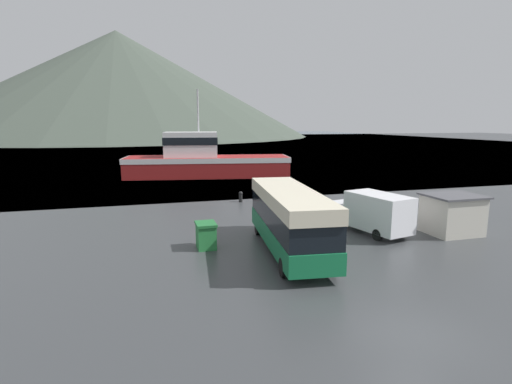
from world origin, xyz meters
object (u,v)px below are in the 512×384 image
object	(u,v)px
delivery_van	(372,212)
storage_bin	(206,235)
fishing_boat	(204,160)
tour_bus	(289,217)
dock_kiosk	(452,214)

from	to	relation	value
delivery_van	storage_bin	distance (m)	10.64
fishing_boat	storage_bin	bearing A→B (deg)	1.12
tour_bus	dock_kiosk	bearing A→B (deg)	8.95
tour_bus	delivery_van	world-z (taller)	tour_bus
storage_bin	dock_kiosk	size ratio (longest dim) A/B	0.44
delivery_van	tour_bus	bearing A→B (deg)	-174.42
tour_bus	delivery_van	bearing A→B (deg)	24.71
tour_bus	dock_kiosk	size ratio (longest dim) A/B	3.10
fishing_boat	dock_kiosk	xyz separation A→B (m)	(11.04, -30.93, -0.83)
delivery_van	fishing_boat	bearing A→B (deg)	89.40
storage_bin	dock_kiosk	distance (m)	15.41
fishing_boat	storage_bin	size ratio (longest dim) A/B	14.70
delivery_van	storage_bin	xyz separation A→B (m)	(-10.62, -0.32, -0.61)
tour_bus	dock_kiosk	xyz separation A→B (m)	(11.08, 0.49, -0.64)
fishing_boat	tour_bus	bearing A→B (deg)	9.32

